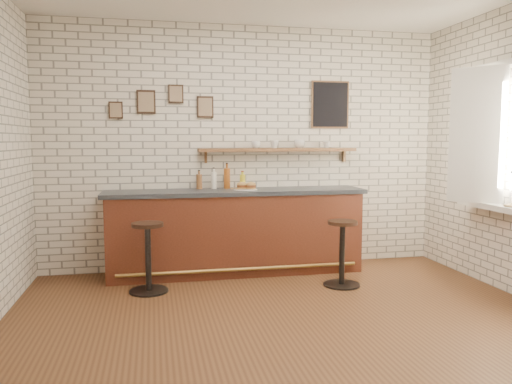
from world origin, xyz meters
TOP-DOWN VIEW (x-y plane):
  - ground at (0.00, 0.00)m, footprint 5.00×5.00m
  - bar_counter at (-0.17, 1.70)m, footprint 3.10×0.65m
  - sandwich_plate at (-0.06, 1.67)m, footprint 0.28×0.28m
  - ciabatta_sandwich at (-0.05, 1.67)m, footprint 0.24×0.16m
  - potato_chips at (-0.07, 1.67)m, footprint 0.28×0.17m
  - bitters_bottle_brown at (-0.59, 1.88)m, footprint 0.07×0.07m
  - bitters_bottle_white at (-0.41, 1.88)m, footprint 0.07×0.07m
  - bitters_bottle_amber at (-0.25, 1.88)m, footprint 0.08×0.08m
  - condiment_bottle_yellow at (-0.06, 1.88)m, footprint 0.07×0.07m
  - bar_stool_left at (-1.21, 1.12)m, footprint 0.41×0.41m
  - bar_stool_right at (0.88, 0.92)m, footprint 0.40×0.40m
  - wall_shelf at (0.40, 1.90)m, footprint 2.00×0.18m
  - shelf_cup_a at (0.12, 1.90)m, footprint 0.13×0.13m
  - shelf_cup_b at (0.35, 1.90)m, footprint 0.15×0.15m
  - shelf_cup_c at (0.67, 1.90)m, footprint 0.17×0.17m
  - shelf_cup_d at (1.03, 1.90)m, footprint 0.12×0.12m
  - back_wall_decor at (0.23, 1.98)m, footprint 2.96×0.02m
  - window_sill at (2.40, 0.30)m, footprint 0.20×1.35m
  - casement_window at (2.36, 0.30)m, footprint 0.40×1.30m

SIDE VIEW (x-z plane):
  - ground at x=0.00m, z-range 0.00..0.00m
  - bar_stool_right at x=0.88m, z-range 0.03..0.75m
  - bar_stool_left at x=-1.21m, z-range 0.03..0.77m
  - bar_counter at x=-0.17m, z-range 0.00..1.01m
  - window_sill at x=2.40m, z-range 0.87..0.93m
  - sandwich_plate at x=-0.06m, z-range 1.01..1.02m
  - potato_chips at x=-0.07m, z-range 1.02..1.02m
  - ciabatta_sandwich at x=-0.05m, z-range 1.02..1.10m
  - condiment_bottle_yellow at x=-0.06m, z-range 0.99..1.21m
  - bitters_bottle_brown at x=-0.59m, z-range 0.99..1.22m
  - bitters_bottle_white at x=-0.41m, z-range 0.99..1.24m
  - bitters_bottle_amber at x=-0.25m, z-range 0.98..1.30m
  - wall_shelf at x=0.40m, z-range 1.39..1.57m
  - shelf_cup_d at x=1.03m, z-range 1.50..1.58m
  - shelf_cup_a at x=0.12m, z-range 1.50..1.59m
  - shelf_cup_b at x=0.35m, z-range 1.50..1.60m
  - shelf_cup_c at x=0.67m, z-range 1.50..1.61m
  - casement_window at x=2.36m, z-range 0.87..2.43m
  - back_wall_decor at x=0.23m, z-range 1.77..2.33m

